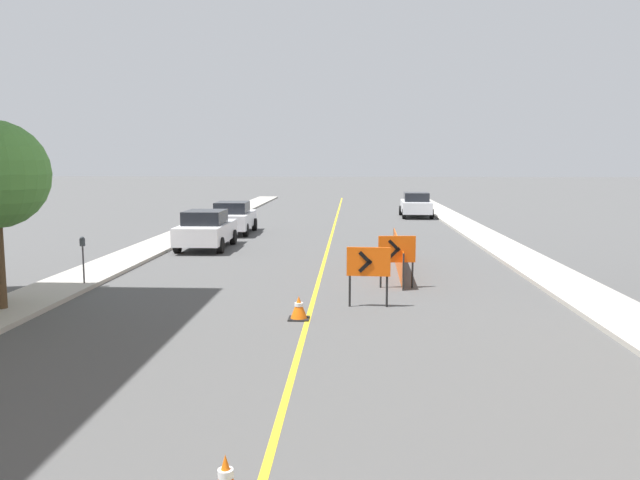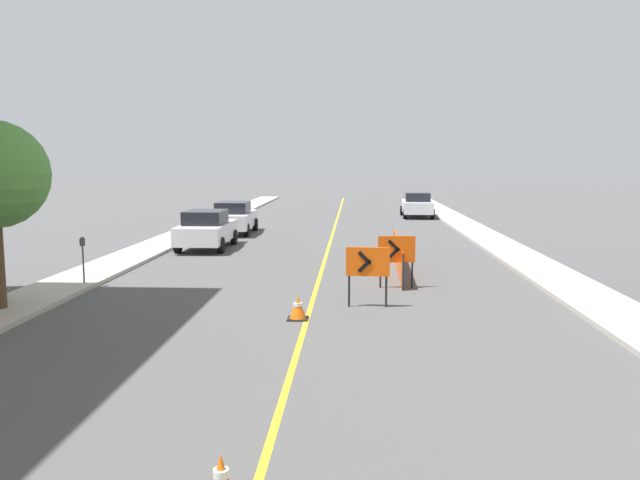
# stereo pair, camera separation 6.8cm
# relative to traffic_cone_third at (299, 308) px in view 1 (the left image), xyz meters

# --- Properties ---
(lane_stripe) EXTENTS (0.12, 67.09, 0.01)m
(lane_stripe) POSITION_rel_traffic_cone_third_xyz_m (0.21, 13.52, -0.26)
(lane_stripe) COLOR gold
(lane_stripe) RESTS_ON ground_plane
(sidewalk_left) EXTENTS (1.80, 67.09, 0.12)m
(sidewalk_left) POSITION_rel_traffic_cone_third_xyz_m (-7.01, 13.52, -0.20)
(sidewalk_left) COLOR #ADA89E
(sidewalk_left) RESTS_ON ground_plane
(sidewalk_right) EXTENTS (1.80, 67.09, 0.12)m
(sidewalk_right) POSITION_rel_traffic_cone_third_xyz_m (7.43, 13.52, -0.20)
(sidewalk_right) COLOR #ADA89E
(sidewalk_right) RESTS_ON ground_plane
(traffic_cone_third) EXTENTS (0.47, 0.47, 0.54)m
(traffic_cone_third) POSITION_rel_traffic_cone_third_xyz_m (0.00, 0.00, 0.00)
(traffic_cone_third) COLOR black
(traffic_cone_third) RESTS_ON ground_plane
(arrow_barricade_primary) EXTENTS (1.08, 0.12, 1.49)m
(arrow_barricade_primary) POSITION_rel_traffic_cone_third_xyz_m (1.61, 1.31, 0.80)
(arrow_barricade_primary) COLOR #EF560C
(arrow_barricade_primary) RESTS_ON ground_plane
(arrow_barricade_secondary) EXTENTS (1.06, 0.14, 1.49)m
(arrow_barricade_secondary) POSITION_rel_traffic_cone_third_xyz_m (2.48, 3.69, 0.79)
(arrow_barricade_secondary) COLOR #EF560C
(arrow_barricade_secondary) RESTS_ON ground_plane
(safety_mesh_fence) EXTENTS (0.21, 6.53, 1.05)m
(safety_mesh_fence) POSITION_rel_traffic_cone_third_xyz_m (2.72, 6.55, 0.26)
(safety_mesh_fence) COLOR #EF560C
(safety_mesh_fence) RESTS_ON ground_plane
(parked_car_curb_near) EXTENTS (1.93, 4.31, 1.59)m
(parked_car_curb_near) POSITION_rel_traffic_cone_third_xyz_m (-4.80, 11.34, 0.54)
(parked_car_curb_near) COLOR silver
(parked_car_curb_near) RESTS_ON ground_plane
(parked_car_curb_mid) EXTENTS (1.95, 4.36, 1.59)m
(parked_car_curb_mid) POSITION_rel_traffic_cone_third_xyz_m (-4.72, 16.74, 0.54)
(parked_car_curb_mid) COLOR silver
(parked_car_curb_mid) RESTS_ON ground_plane
(parked_car_curb_far) EXTENTS (1.96, 4.36, 1.59)m
(parked_car_curb_far) POSITION_rel_traffic_cone_third_xyz_m (5.30, 26.43, 0.54)
(parked_car_curb_far) COLOR silver
(parked_car_curb_far) RESTS_ON ground_plane
(parking_meter_near_curb) EXTENTS (0.12, 0.11, 1.35)m
(parking_meter_near_curb) POSITION_rel_traffic_cone_third_xyz_m (-6.46, 3.30, 0.81)
(parking_meter_near_curb) COLOR #4C4C51
(parking_meter_near_curb) RESTS_ON sidewalk_left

